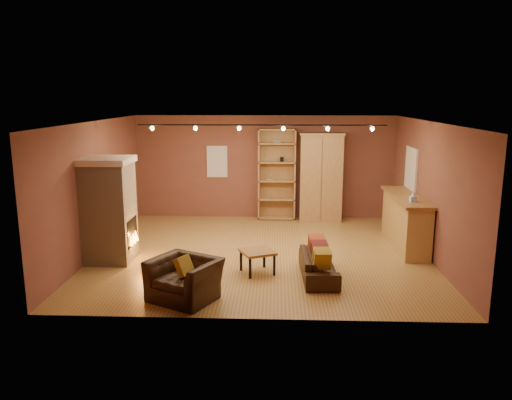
{
  "coord_description": "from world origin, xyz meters",
  "views": [
    {
      "loc": [
        0.33,
        -10.27,
        3.32
      ],
      "look_at": [
        -0.11,
        0.2,
        1.12
      ],
      "focal_mm": 35.0,
      "sensor_mm": 36.0,
      "label": 1
    }
  ],
  "objects_px": {
    "fireplace": "(109,210)",
    "bar_counter": "(405,221)",
    "bookcase": "(277,173)",
    "coffee_table": "(257,254)",
    "armchair": "(184,272)",
    "loveseat": "(319,260)",
    "armoire": "(321,177)"
  },
  "relations": [
    {
      "from": "bookcase",
      "to": "loveseat",
      "type": "distance_m",
      "value": 4.7
    },
    {
      "from": "bookcase",
      "to": "armchair",
      "type": "height_order",
      "value": "bookcase"
    },
    {
      "from": "loveseat",
      "to": "armchair",
      "type": "bearing_deg",
      "value": 113.91
    },
    {
      "from": "armoire",
      "to": "loveseat",
      "type": "height_order",
      "value": "armoire"
    },
    {
      "from": "bookcase",
      "to": "armchair",
      "type": "xyz_separation_m",
      "value": [
        -1.51,
        -5.65,
        -0.79
      ]
    },
    {
      "from": "armchair",
      "to": "bar_counter",
      "type": "bearing_deg",
      "value": 62.92
    },
    {
      "from": "bar_counter",
      "to": "armchair",
      "type": "relative_size",
      "value": 1.95
    },
    {
      "from": "bar_counter",
      "to": "loveseat",
      "type": "bearing_deg",
      "value": -135.94
    },
    {
      "from": "bookcase",
      "to": "bar_counter",
      "type": "distance_m",
      "value": 3.88
    },
    {
      "from": "bookcase",
      "to": "coffee_table",
      "type": "relative_size",
      "value": 3.19
    },
    {
      "from": "bar_counter",
      "to": "loveseat",
      "type": "distance_m",
      "value": 2.9
    },
    {
      "from": "bookcase",
      "to": "bar_counter",
      "type": "xyz_separation_m",
      "value": [
        2.87,
        -2.53,
        -0.66
      ]
    },
    {
      "from": "armchair",
      "to": "coffee_table",
      "type": "bearing_deg",
      "value": 75.75
    },
    {
      "from": "coffee_table",
      "to": "fireplace",
      "type": "bearing_deg",
      "value": 168.16
    },
    {
      "from": "armoire",
      "to": "fireplace",
      "type": "bearing_deg",
      "value": -142.04
    },
    {
      "from": "bar_counter",
      "to": "coffee_table",
      "type": "bearing_deg",
      "value": -150.53
    },
    {
      "from": "bookcase",
      "to": "bar_counter",
      "type": "height_order",
      "value": "bookcase"
    },
    {
      "from": "bookcase",
      "to": "armoire",
      "type": "bearing_deg",
      "value": -8.35
    },
    {
      "from": "fireplace",
      "to": "bar_counter",
      "type": "distance_m",
      "value": 6.37
    },
    {
      "from": "armoire",
      "to": "bar_counter",
      "type": "relative_size",
      "value": 0.97
    },
    {
      "from": "armoire",
      "to": "armchair",
      "type": "distance_m",
      "value": 6.15
    },
    {
      "from": "fireplace",
      "to": "bar_counter",
      "type": "height_order",
      "value": "fireplace"
    },
    {
      "from": "fireplace",
      "to": "bookcase",
      "type": "xyz_separation_m",
      "value": [
        3.38,
        3.72,
        0.19
      ]
    },
    {
      "from": "fireplace",
      "to": "loveseat",
      "type": "bearing_deg",
      "value": -11.17
    },
    {
      "from": "armoire",
      "to": "bar_counter",
      "type": "xyz_separation_m",
      "value": [
        1.69,
        -2.36,
        -0.6
      ]
    },
    {
      "from": "fireplace",
      "to": "coffee_table",
      "type": "height_order",
      "value": "fireplace"
    },
    {
      "from": "bar_counter",
      "to": "armchair",
      "type": "height_order",
      "value": "bar_counter"
    },
    {
      "from": "armoire",
      "to": "bookcase",
      "type": "bearing_deg",
      "value": 171.65
    },
    {
      "from": "loveseat",
      "to": "armoire",
      "type": "bearing_deg",
      "value": -6.86
    },
    {
      "from": "fireplace",
      "to": "bar_counter",
      "type": "bearing_deg",
      "value": 10.77
    },
    {
      "from": "fireplace",
      "to": "bookcase",
      "type": "height_order",
      "value": "bookcase"
    },
    {
      "from": "bar_counter",
      "to": "coffee_table",
      "type": "distance_m",
      "value": 3.71
    }
  ]
}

